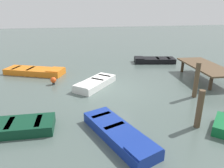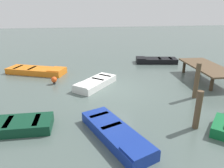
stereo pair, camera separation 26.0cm
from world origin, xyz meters
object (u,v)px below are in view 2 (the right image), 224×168
dock_segment (207,68)px  rowboat_dark_green (0,126)px  mooring_piling_near_right (198,110)px  marker_buoy (54,80)px  rowboat_blue (116,134)px  rowboat_black (156,60)px  mooring_piling_near_left (197,81)px  rowboat_white (95,83)px  rowboat_orange (37,71)px

dock_segment → rowboat_dark_green: 12.08m
mooring_piling_near_right → marker_buoy: size_ratio=3.30×
marker_buoy → dock_segment: bearing=85.0°
dock_segment → rowboat_blue: bearing=-49.1°
rowboat_black → mooring_piling_near_left: 7.38m
dock_segment → rowboat_white: size_ratio=1.52×
rowboat_dark_green → mooring_piling_near_right: (1.05, 7.57, 0.58)m
dock_segment → rowboat_black: bearing=-158.7°
rowboat_white → rowboat_orange: size_ratio=0.70×
mooring_piling_near_left → rowboat_blue: bearing=-58.8°
mooring_piling_near_left → marker_buoy: (-3.36, -7.52, -0.66)m
rowboat_white → mooring_piling_near_right: bearing=74.0°
rowboat_white → mooring_piling_near_left: mooring_piling_near_left is taller
marker_buoy → rowboat_blue: bearing=23.5°
dock_segment → marker_buoy: bearing=-91.8°
mooring_piling_near_left → rowboat_white: bearing=-116.9°
rowboat_white → marker_buoy: size_ratio=6.33×
rowboat_black → rowboat_orange: (1.47, -9.59, -0.00)m
marker_buoy → rowboat_orange: bearing=-150.1°
rowboat_dark_green → rowboat_white: bearing=-132.5°
rowboat_orange → mooring_piling_near_right: size_ratio=2.76×
rowboat_black → mooring_piling_near_right: bearing=88.3°
mooring_piling_near_right → rowboat_blue: bearing=-86.8°
rowboat_white → rowboat_blue: bearing=42.8°
rowboat_black → mooring_piling_near_right: (10.04, -2.18, 0.58)m
dock_segment → rowboat_orange: dock_segment is taller
rowboat_orange → marker_buoy: bearing=-37.6°
rowboat_orange → rowboat_dark_green: same height
mooring_piling_near_left → mooring_piling_near_right: size_ratio=1.19×
rowboat_orange → mooring_piling_near_right: bearing=-26.7°
rowboat_black → rowboat_orange: 9.71m
rowboat_orange → marker_buoy: (2.49, 1.43, 0.07)m
rowboat_orange → rowboat_blue: same height
rowboat_orange → mooring_piling_near_left: (5.85, 8.95, 0.73)m
rowboat_dark_green → mooring_piling_near_left: (-1.67, 9.10, 0.73)m
rowboat_dark_green → mooring_piling_near_left: mooring_piling_near_left is taller
rowboat_white → rowboat_orange: (-3.31, -3.93, -0.00)m
rowboat_orange → mooring_piling_near_left: mooring_piling_near_left is taller
rowboat_black → marker_buoy: marker_buoy is taller
rowboat_orange → dock_segment: bearing=5.8°
dock_segment → rowboat_blue: 8.88m
rowboat_blue → rowboat_white: bearing=160.6°
rowboat_white → mooring_piling_near_left: 5.67m
rowboat_black → rowboat_blue: same height
rowboat_blue → mooring_piling_near_right: 3.32m
rowboat_white → rowboat_dark_green: bearing=-3.7°
rowboat_black → rowboat_white: (4.78, -5.66, 0.00)m
rowboat_orange → marker_buoy: 2.87m
rowboat_white → rowboat_dark_green: (4.21, -4.09, -0.00)m
mooring_piling_near_right → mooring_piling_near_left: bearing=150.5°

